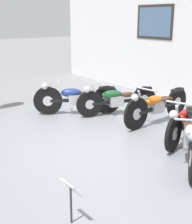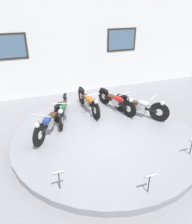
# 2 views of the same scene
# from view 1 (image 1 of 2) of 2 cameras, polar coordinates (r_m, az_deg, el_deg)

# --- Properties ---
(ground_plane) EXTENTS (60.00, 60.00, 0.00)m
(ground_plane) POSITION_cam_1_polar(r_m,az_deg,el_deg) (5.79, 0.04, -6.81)
(ground_plane) COLOR gray
(display_platform) EXTENTS (5.51, 5.51, 0.18)m
(display_platform) POSITION_cam_1_polar(r_m,az_deg,el_deg) (5.76, 0.04, -5.99)
(display_platform) COLOR gray
(display_platform) RESTS_ON ground_plane
(motorcycle_blue) EXTENTS (1.16, 1.70, 0.80)m
(motorcycle_blue) POSITION_cam_1_polar(r_m,az_deg,el_deg) (7.15, -3.73, 2.65)
(motorcycle_blue) COLOR black
(motorcycle_blue) RESTS_ON display_platform
(motorcycle_green) EXTENTS (0.71, 1.88, 0.78)m
(motorcycle_green) POSITION_cam_1_polar(r_m,az_deg,el_deg) (7.12, 3.63, 2.43)
(motorcycle_green) COLOR black
(motorcycle_green) RESTS_ON display_platform
(motorcycle_orange) EXTENTS (0.54, 2.01, 0.81)m
(motorcycle_orange) POSITION_cam_1_polar(r_m,az_deg,el_deg) (6.64, 11.02, 1.26)
(motorcycle_orange) COLOR black
(motorcycle_orange) RESTS_ON display_platform
(motorcycle_red) EXTENTS (0.71, 1.91, 0.79)m
(motorcycle_red) POSITION_cam_1_polar(r_m,az_deg,el_deg) (5.86, 16.33, -1.38)
(motorcycle_red) COLOR black
(motorcycle_red) RESTS_ON display_platform
(motorcycle_silver) EXTENTS (1.31, 1.60, 0.81)m
(motorcycle_silver) POSITION_cam_1_polar(r_m,az_deg,el_deg) (4.99, 16.91, -4.46)
(motorcycle_silver) COLOR black
(motorcycle_silver) RESTS_ON display_platform
(info_placard_front_right) EXTENTS (0.26, 0.11, 0.51)m
(info_placard_front_right) POSITION_cam_1_polar(r_m,az_deg,el_deg) (3.43, -4.65, -14.52)
(info_placard_front_right) COLOR #333338
(info_placard_front_right) RESTS_ON display_platform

